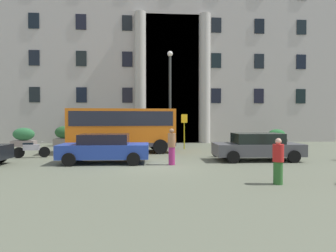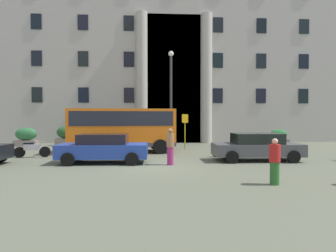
% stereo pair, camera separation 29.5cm
% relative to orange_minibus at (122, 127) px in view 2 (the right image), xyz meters
% --- Properties ---
extents(ground_plane, '(80.00, 64.00, 0.12)m').
position_rel_orange_minibus_xyz_m(ground_plane, '(1.90, -5.50, -1.72)').
color(ground_plane, '#5E6250').
extents(office_building_facade, '(35.02, 9.74, 19.31)m').
position_rel_orange_minibus_xyz_m(office_building_facade, '(1.91, 11.97, 7.98)').
color(office_building_facade, '#AEA9A2').
rests_on(office_building_facade, ground_plane).
extents(orange_minibus, '(6.79, 3.23, 2.78)m').
position_rel_orange_minibus_xyz_m(orange_minibus, '(0.00, 0.00, 0.00)').
color(orange_minibus, orange).
rests_on(orange_minibus, ground_plane).
extents(bus_stop_sign, '(0.44, 0.08, 2.47)m').
position_rel_orange_minibus_xyz_m(bus_stop_sign, '(4.25, 1.81, -0.12)').
color(bus_stop_sign, '#989715').
rests_on(bus_stop_sign, ground_plane).
extents(hedge_planter_west, '(2.09, 0.87, 1.38)m').
position_rel_orange_minibus_xyz_m(hedge_planter_west, '(1.84, 4.82, -0.99)').
color(hedge_planter_west, slate).
rests_on(hedge_planter_west, ground_plane).
extents(hedge_planter_entrance_left, '(1.73, 0.86, 1.45)m').
position_rel_orange_minibus_xyz_m(hedge_planter_entrance_left, '(-7.98, 4.76, -0.96)').
color(hedge_planter_entrance_left, gray).
rests_on(hedge_planter_entrance_left, ground_plane).
extents(hedge_planter_far_west, '(1.46, 0.94, 1.28)m').
position_rel_orange_minibus_xyz_m(hedge_planter_far_west, '(12.41, 4.79, -1.04)').
color(hedge_planter_far_west, '#685F5A').
rests_on(hedge_planter_far_west, ground_plane).
extents(hedge_planter_entrance_right, '(1.53, 0.97, 1.58)m').
position_rel_orange_minibus_xyz_m(hedge_planter_entrance_right, '(-4.93, 4.94, -0.90)').
color(hedge_planter_entrance_right, slate).
rests_on(hedge_planter_entrance_right, ground_plane).
extents(parked_coupe_end, '(4.31, 2.07, 1.42)m').
position_rel_orange_minibus_xyz_m(parked_coupe_end, '(-0.50, -4.51, -0.93)').
color(parked_coupe_end, '#223D99').
rests_on(parked_coupe_end, ground_plane).
extents(parked_sedan_far, '(4.48, 2.11, 1.42)m').
position_rel_orange_minibus_xyz_m(parked_sedan_far, '(7.26, -4.20, -0.94)').
color(parked_sedan_far, '#47474C').
rests_on(parked_sedan_far, ground_plane).
extents(scooter_by_planter, '(1.92, 0.57, 0.89)m').
position_rel_orange_minibus_xyz_m(scooter_by_planter, '(-4.85, -2.20, -1.21)').
color(scooter_by_planter, black).
rests_on(scooter_by_planter, ground_plane).
extents(motorcycle_far_end, '(2.03, 0.73, 0.89)m').
position_rel_orange_minibus_xyz_m(motorcycle_far_end, '(6.19, -2.50, -1.20)').
color(motorcycle_far_end, black).
rests_on(motorcycle_far_end, ground_plane).
extents(motorcycle_near_kerb, '(2.02, 0.60, 0.89)m').
position_rel_orange_minibus_xyz_m(motorcycle_near_kerb, '(-0.55, -2.12, -1.20)').
color(motorcycle_near_kerb, black).
rests_on(motorcycle_near_kerb, ground_plane).
extents(pedestrian_woman_dark_dress, '(0.36, 0.36, 1.71)m').
position_rel_orange_minibus_xyz_m(pedestrian_woman_dark_dress, '(2.72, -5.30, -0.80)').
color(pedestrian_woman_dark_dress, '#9B2766').
rests_on(pedestrian_woman_dark_dress, ground_plane).
extents(pedestrian_child_trailing, '(0.36, 0.36, 1.53)m').
position_rel_orange_minibus_xyz_m(pedestrian_child_trailing, '(5.87, -9.64, -0.90)').
color(pedestrian_child_trailing, '#2C6229').
rests_on(pedestrian_child_trailing, ground_plane).
extents(lamppost_plaza_centre, '(0.40, 0.40, 7.22)m').
position_rel_orange_minibus_xyz_m(lamppost_plaza_centre, '(3.34, 3.10, 2.57)').
color(lamppost_plaza_centre, '#323634').
rests_on(lamppost_plaza_centre, ground_plane).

